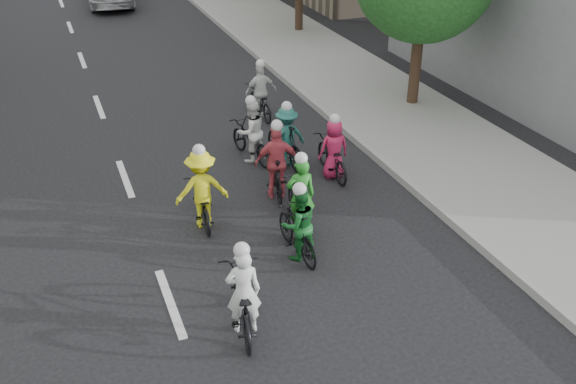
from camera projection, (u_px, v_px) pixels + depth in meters
ground at (170, 303)px, 11.16m from camera, size 120.00×120.00×0.00m
sidewalk_right at (339, 74)px, 21.83m from camera, size 4.00×80.00×0.15m
curb_right at (286, 80)px, 21.20m from camera, size 0.18×80.00×0.18m
cyclist_0 at (242, 299)px, 10.35m from camera, size 1.03×1.99×1.70m
cyclist_1 at (298, 228)px, 12.14m from camera, size 0.74×1.71×1.62m
cyclist_2 at (202, 195)px, 13.14m from camera, size 1.14×1.68×1.83m
cyclist_3 at (276, 168)px, 14.21m from camera, size 1.06×1.69×1.85m
cyclist_4 at (332, 154)px, 15.13m from camera, size 0.73×1.80×1.60m
cyclist_5 at (299, 202)px, 13.00m from camera, size 0.77×1.87×1.76m
cyclist_6 at (251, 137)px, 15.87m from camera, size 0.99×1.91×1.72m
cyclist_7 at (286, 140)px, 15.58m from camera, size 1.05×1.88×1.68m
cyclist_8 at (260, 97)px, 18.35m from camera, size 0.93×1.71×1.73m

